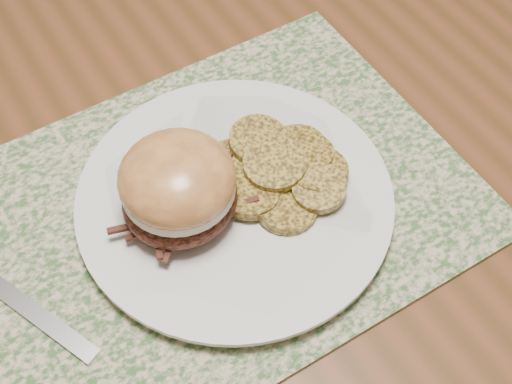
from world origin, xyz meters
TOP-DOWN VIEW (x-y plane):
  - ground at (0.00, 0.00)m, footprint 3.50×3.50m
  - dining_table at (0.00, 0.00)m, footprint 1.50×0.90m
  - placemat at (-0.27, -0.06)m, footprint 0.45×0.33m
  - dinner_plate at (-0.25, -0.07)m, footprint 0.26×0.26m
  - pork_sandwich at (-0.30, -0.06)m, footprint 0.13×0.13m
  - roasted_potatoes at (-0.21, -0.07)m, footprint 0.13×0.14m
  - fork at (-0.45, -0.05)m, footprint 0.08×0.17m

SIDE VIEW (x-z plane):
  - ground at x=0.00m, z-range 0.00..0.00m
  - dining_table at x=0.00m, z-range 0.30..1.05m
  - placemat at x=-0.27m, z-range 0.75..0.75m
  - fork at x=-0.45m, z-range 0.75..0.76m
  - dinner_plate at x=-0.25m, z-range 0.75..0.77m
  - roasted_potatoes at x=-0.21m, z-range 0.76..0.79m
  - pork_sandwich at x=-0.30m, z-range 0.77..0.84m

